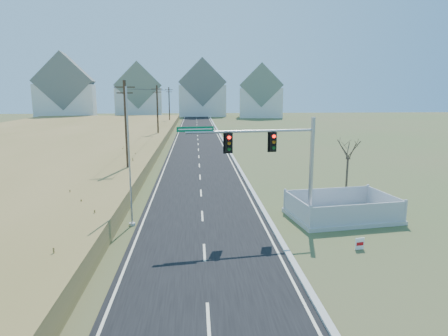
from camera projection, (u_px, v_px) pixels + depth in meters
ground at (204, 239)px, 22.08m from camera, size 260.00×260.00×0.00m
road at (198, 137)px, 71.04m from camera, size 8.00×180.00×0.06m
curb at (221, 136)px, 71.32m from camera, size 0.30×180.00×0.18m
reed_marsh at (37, 142)px, 59.46m from camera, size 38.00×110.00×1.30m
utility_pole_near at (126, 130)px, 35.43m from camera, size 1.80×0.26×9.00m
utility_pole_mid at (158, 112)px, 64.81m from camera, size 1.80×0.26×9.00m
utility_pole_far at (169, 106)px, 94.19m from camera, size 1.80×0.26×9.00m
condo_nw at (65, 92)px, 115.91m from camera, size 17.69×13.38×19.05m
condo_nnw at (139, 95)px, 125.29m from camera, size 14.93×11.17×17.03m
condo_n at (202, 93)px, 130.47m from camera, size 15.27×10.20×18.54m
condo_ne at (261, 95)px, 124.04m from camera, size 14.12×10.51×16.52m
traffic_signal_mast at (282, 160)px, 23.28m from camera, size 8.18×1.40×6.57m
fence_enclosure at (341, 214)px, 25.72m from camera, size 7.06×5.32×1.49m
open_sign at (360, 244)px, 20.53m from camera, size 0.50×0.15×0.62m
flagpole at (130, 172)px, 23.70m from camera, size 0.37×0.37×8.33m
bare_tree at (349, 148)px, 29.26m from camera, size 1.85×1.85×4.91m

